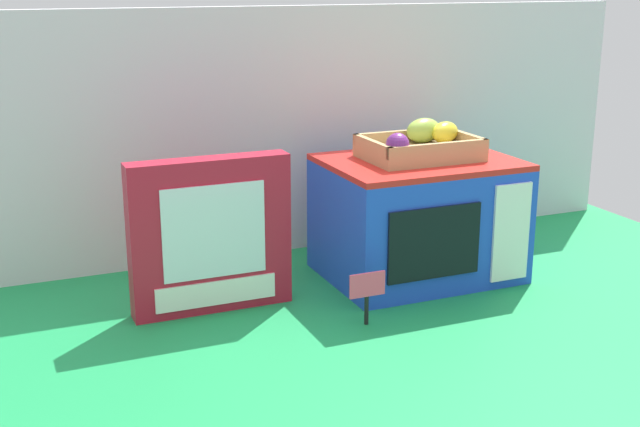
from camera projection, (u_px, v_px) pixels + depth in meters
ground_plane at (368, 288)px, 1.71m from camera, size 1.70×1.70×0.00m
display_back_panel at (311, 129)px, 1.90m from camera, size 1.61×0.03×0.55m
toy_microwave at (418, 218)px, 1.75m from camera, size 0.38×0.30×0.25m
food_groups_crate at (421, 146)px, 1.72m from camera, size 0.23×0.16×0.07m
cookie_set_box at (211, 236)px, 1.56m from camera, size 0.30×0.05×0.29m
price_sign at (367, 290)px, 1.51m from camera, size 0.07×0.01×0.10m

